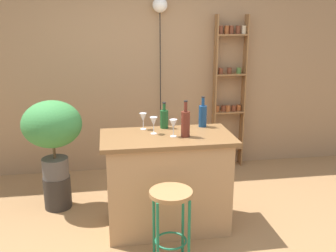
% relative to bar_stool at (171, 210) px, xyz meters
% --- Properties ---
extents(ground, '(12.00, 12.00, 0.00)m').
position_rel_bar_stool_xyz_m(ground, '(0.06, 0.31, -0.50)').
color(ground, olive).
extents(back_wall, '(6.40, 0.10, 2.80)m').
position_rel_bar_stool_xyz_m(back_wall, '(0.06, 2.26, 0.90)').
color(back_wall, '#997551').
rests_on(back_wall, ground).
extents(kitchen_counter, '(1.25, 0.66, 0.95)m').
position_rel_bar_stool_xyz_m(kitchen_counter, '(0.06, 0.61, -0.02)').
color(kitchen_counter, tan).
rests_on(kitchen_counter, ground).
extents(bar_stool, '(0.35, 0.35, 0.67)m').
position_rel_bar_stool_xyz_m(bar_stool, '(0.00, 0.00, 0.00)').
color(bar_stool, '#196642').
rests_on(bar_stool, ground).
extents(spice_shelf, '(0.42, 0.15, 2.06)m').
position_rel_bar_stool_xyz_m(spice_shelf, '(1.15, 2.12, 0.58)').
color(spice_shelf, olive).
rests_on(spice_shelf, ground).
extents(plant_stool, '(0.29, 0.29, 0.36)m').
position_rel_bar_stool_xyz_m(plant_stool, '(-1.06, 1.19, -0.32)').
color(plant_stool, '#2D2823').
rests_on(plant_stool, ground).
extents(potted_plant, '(0.62, 0.56, 0.84)m').
position_rel_bar_stool_xyz_m(potted_plant, '(-1.06, 1.19, 0.40)').
color(potted_plant, '#514C47').
rests_on(potted_plant, plant_stool).
extents(bottle_spirits_clear, '(0.08, 0.08, 0.31)m').
position_rel_bar_stool_xyz_m(bottle_spirits_clear, '(0.47, 0.86, 0.56)').
color(bottle_spirits_clear, navy).
rests_on(bottle_spirits_clear, kitchen_counter).
extents(bottle_soda_blue, '(0.08, 0.08, 0.34)m').
position_rel_bar_stool_xyz_m(bottle_soda_blue, '(0.23, 0.55, 0.58)').
color(bottle_soda_blue, '#5B2319').
rests_on(bottle_soda_blue, kitchen_counter).
extents(bottle_olive_oil, '(0.08, 0.08, 0.26)m').
position_rel_bar_stool_xyz_m(bottle_olive_oil, '(0.08, 0.87, 0.54)').
color(bottle_olive_oil, '#194C23').
rests_on(bottle_olive_oil, kitchen_counter).
extents(wine_glass_left, '(0.07, 0.07, 0.16)m').
position_rel_bar_stool_xyz_m(wine_glass_left, '(-0.05, 0.69, 0.56)').
color(wine_glass_left, silver).
rests_on(wine_glass_left, kitchen_counter).
extents(wine_glass_center, '(0.07, 0.07, 0.16)m').
position_rel_bar_stool_xyz_m(wine_glass_center, '(-0.13, 0.86, 0.56)').
color(wine_glass_center, silver).
rests_on(wine_glass_center, kitchen_counter).
extents(wine_glass_right, '(0.07, 0.07, 0.16)m').
position_rel_bar_stool_xyz_m(wine_glass_right, '(0.12, 0.57, 0.56)').
color(wine_glass_right, silver).
rests_on(wine_glass_right, kitchen_counter).
extents(pendant_globe_light, '(0.19, 0.19, 2.26)m').
position_rel_bar_stool_xyz_m(pendant_globe_light, '(0.22, 2.15, 1.62)').
color(pendant_globe_light, black).
rests_on(pendant_globe_light, ground).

